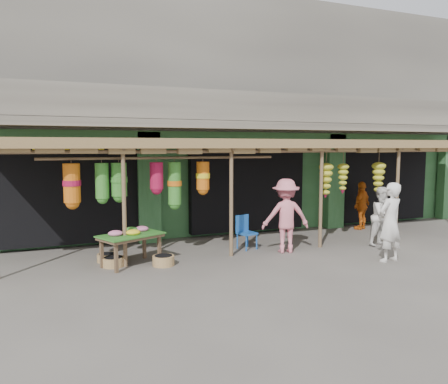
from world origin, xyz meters
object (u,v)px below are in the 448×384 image
object	(u,v)px
blue_chair	(245,230)
person_front	(390,222)
flower_table	(131,236)
person_shopper	(286,216)
person_vendor	(362,205)
person_right	(383,216)

from	to	relation	value
blue_chair	person_front	world-z (taller)	person_front
flower_table	person_shopper	distance (m)	3.78
person_vendor	flower_table	bearing A→B (deg)	-13.58
person_vendor	person_front	bearing A→B (deg)	34.55
flower_table	blue_chair	bearing A→B (deg)	-15.44
blue_chair	person_shopper	size ratio (longest dim) A/B	0.47
person_right	person_shopper	xyz separation A→B (m)	(-2.75, 0.30, 0.13)
person_vendor	person_shopper	world-z (taller)	person_shopper
flower_table	blue_chair	world-z (taller)	blue_chair
person_shopper	person_vendor	bearing A→B (deg)	-141.51
person_right	person_vendor	distance (m)	2.30
blue_chair	person_front	distance (m)	3.49
flower_table	person_right	xyz separation A→B (m)	(6.51, -0.51, 0.12)
person_vendor	person_shopper	bearing A→B (deg)	0.04
person_shopper	blue_chair	bearing A→B (deg)	-29.76
blue_chair	person_right	bearing A→B (deg)	-32.61
flower_table	person_right	bearing A→B (deg)	-29.51
person_front	person_right	xyz separation A→B (m)	(0.98, 1.35, -0.12)
person_shopper	flower_table	bearing A→B (deg)	9.86
flower_table	person_shopper	world-z (taller)	person_shopper
person_vendor	person_shopper	distance (m)	4.15
blue_chair	person_right	xyz separation A→B (m)	(3.52, -1.02, 0.30)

